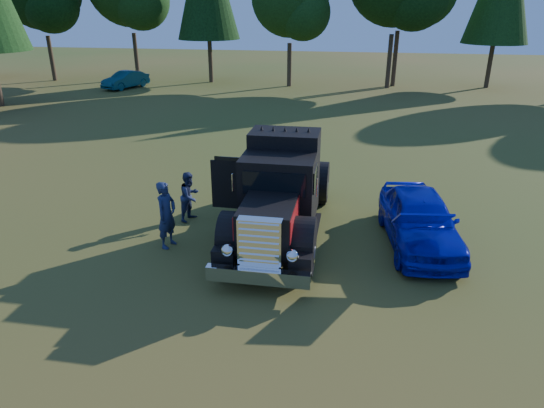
{
  "coord_description": "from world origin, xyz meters",
  "views": [
    {
      "loc": [
        1.58,
        -11.16,
        6.55
      ],
      "look_at": [
        -0.49,
        0.84,
        1.44
      ],
      "focal_mm": 32.0,
      "sensor_mm": 36.0,
      "label": 1
    }
  ],
  "objects_px": {
    "distant_teal_car": "(126,80)",
    "spectator_near": "(167,215)",
    "diamond_t_truck": "(280,196)",
    "spectator_far": "(190,196)",
    "hotrod_coupe": "(420,219)"
  },
  "relations": [
    {
      "from": "diamond_t_truck",
      "to": "spectator_near",
      "type": "xyz_separation_m",
      "value": [
        -3.04,
        -1.22,
        -0.3
      ]
    },
    {
      "from": "hotrod_coupe",
      "to": "spectator_far",
      "type": "relative_size",
      "value": 2.98
    },
    {
      "from": "diamond_t_truck",
      "to": "hotrod_coupe",
      "type": "height_order",
      "value": "diamond_t_truck"
    },
    {
      "from": "diamond_t_truck",
      "to": "spectator_near",
      "type": "height_order",
      "value": "diamond_t_truck"
    },
    {
      "from": "spectator_near",
      "to": "distant_teal_car",
      "type": "height_order",
      "value": "spectator_near"
    },
    {
      "from": "hotrod_coupe",
      "to": "spectator_far",
      "type": "bearing_deg",
      "value": 175.57
    },
    {
      "from": "diamond_t_truck",
      "to": "spectator_far",
      "type": "height_order",
      "value": "diamond_t_truck"
    },
    {
      "from": "spectator_near",
      "to": "distant_teal_car",
      "type": "distance_m",
      "value": 28.83
    },
    {
      "from": "hotrod_coupe",
      "to": "spectator_far",
      "type": "xyz_separation_m",
      "value": [
        -7.03,
        0.55,
        0.02
      ]
    },
    {
      "from": "diamond_t_truck",
      "to": "distant_teal_car",
      "type": "xyz_separation_m",
      "value": [
        -16.44,
        24.3,
        -0.61
      ]
    },
    {
      "from": "diamond_t_truck",
      "to": "hotrod_coupe",
      "type": "bearing_deg",
      "value": 1.63
    },
    {
      "from": "spectator_far",
      "to": "distant_teal_car",
      "type": "xyz_separation_m",
      "value": [
        -13.44,
        23.64,
        -0.13
      ]
    },
    {
      "from": "distant_teal_car",
      "to": "spectator_near",
      "type": "bearing_deg",
      "value": -41.51
    },
    {
      "from": "spectator_far",
      "to": "distant_teal_car",
      "type": "height_order",
      "value": "spectator_far"
    },
    {
      "from": "spectator_near",
      "to": "spectator_far",
      "type": "bearing_deg",
      "value": 13.55
    }
  ]
}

